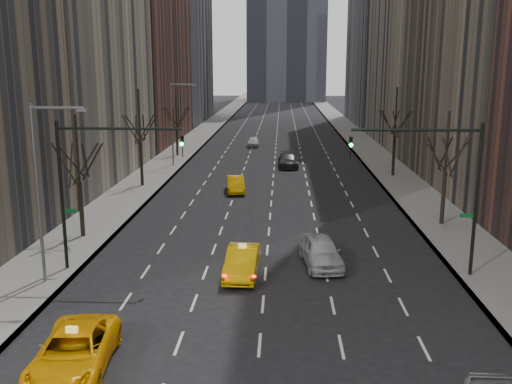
# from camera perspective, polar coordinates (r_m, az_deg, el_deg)

# --- Properties ---
(sidewalk_left) EXTENTS (4.50, 320.00, 0.15)m
(sidewalk_left) POSITION_cam_1_polar(r_m,az_deg,el_deg) (88.52, -5.93, 5.41)
(sidewalk_left) COLOR slate
(sidewalk_left) RESTS_ON ground
(sidewalk_right) EXTENTS (4.50, 320.00, 0.15)m
(sidewalk_right) POSITION_cam_1_polar(r_m,az_deg,el_deg) (88.30, 10.07, 5.27)
(sidewalk_right) COLOR slate
(sidewalk_right) RESTS_ON ground
(tree_lw_b) EXTENTS (3.36, 3.50, 7.82)m
(tree_lw_b) POSITION_cam_1_polar(r_m,az_deg,el_deg) (37.84, -17.23, 1.00)
(tree_lw_b) COLOR black
(tree_lw_b) RESTS_ON ground
(tree_lw_c) EXTENTS (3.36, 3.50, 8.74)m
(tree_lw_c) POSITION_cam_1_polar(r_m,az_deg,el_deg) (52.91, -11.47, 4.80)
(tree_lw_c) COLOR black
(tree_lw_c) RESTS_ON ground
(tree_lw_d) EXTENTS (3.36, 3.50, 7.36)m
(tree_lw_d) POSITION_cam_1_polar(r_m,az_deg,el_deg) (70.44, -7.94, 6.40)
(tree_lw_d) COLOR black
(tree_lw_d) RESTS_ON ground
(tree_rw_b) EXTENTS (3.36, 3.50, 7.82)m
(tree_rw_b) POSITION_cam_1_polar(r_m,az_deg,el_deg) (41.09, 18.37, 1.80)
(tree_rw_b) COLOR black
(tree_rw_b) RESTS_ON ground
(tree_rw_c) EXTENTS (3.36, 3.50, 8.74)m
(tree_rw_c) POSITION_cam_1_polar(r_m,az_deg,el_deg) (58.38, 13.70, 5.40)
(tree_rw_c) COLOR black
(tree_rw_c) RESTS_ON ground
(traffic_mast_left) EXTENTS (6.69, 0.39, 8.00)m
(traffic_mast_left) POSITION_cam_1_polar(r_m,az_deg,el_deg) (31.01, -16.10, 1.96)
(traffic_mast_left) COLOR black
(traffic_mast_left) RESTS_ON ground
(traffic_mast_right) EXTENTS (6.69, 0.39, 8.00)m
(traffic_mast_right) POSITION_cam_1_polar(r_m,az_deg,el_deg) (30.53, 18.34, 1.65)
(traffic_mast_right) COLOR black
(traffic_mast_right) RESTS_ON ground
(streetlight_near) EXTENTS (2.83, 0.22, 9.00)m
(streetlight_near) POSITION_cam_1_polar(r_m,az_deg,el_deg) (29.77, -20.48, 1.49)
(streetlight_near) COLOR slate
(streetlight_near) RESTS_ON ground
(streetlight_far) EXTENTS (2.83, 0.22, 9.00)m
(streetlight_far) POSITION_cam_1_polar(r_m,az_deg,el_deg) (63.19, -8.10, 7.58)
(streetlight_far) COLOR slate
(streetlight_far) RESTS_ON ground
(taxi_suv) EXTENTS (3.00, 5.73, 1.54)m
(taxi_suv) POSITION_cam_1_polar(r_m,az_deg,el_deg) (22.42, -17.76, -15.00)
(taxi_suv) COLOR #FEB005
(taxi_suv) RESTS_ON ground
(taxi_sedan) EXTENTS (1.81, 4.72, 1.54)m
(taxi_sedan) POSITION_cam_1_polar(r_m,az_deg,el_deg) (30.36, -1.36, -6.99)
(taxi_sedan) COLOR #D79F04
(taxi_sedan) RESTS_ON ground
(silver_sedan_ahead) EXTENTS (2.56, 5.06, 1.65)m
(silver_sedan_ahead) POSITION_cam_1_polar(r_m,az_deg,el_deg) (32.04, 6.51, -5.91)
(silver_sedan_ahead) COLOR #ADB0B5
(silver_sedan_ahead) RESTS_ON ground
(far_taxi) EXTENTS (1.93, 4.33, 1.38)m
(far_taxi) POSITION_cam_1_polar(r_m,az_deg,el_deg) (50.21, -2.03, 0.76)
(far_taxi) COLOR #F8AF05
(far_taxi) RESTS_ON ground
(far_suv_grey) EXTENTS (2.32, 5.30, 1.51)m
(far_suv_grey) POSITION_cam_1_polar(r_m,az_deg,el_deg) (62.84, 3.22, 3.19)
(far_suv_grey) COLOR #2A2A2F
(far_suv_grey) RESTS_ON ground
(far_car_white) EXTENTS (1.59, 3.89, 1.32)m
(far_car_white) POSITION_cam_1_polar(r_m,az_deg,el_deg) (78.90, -0.29, 5.04)
(far_car_white) COLOR silver
(far_car_white) RESTS_ON ground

